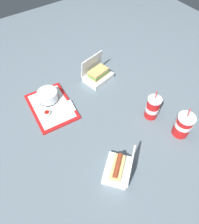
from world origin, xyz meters
TOP-DOWN VIEW (x-y plane):
  - ground_plane at (0.00, 0.00)m, footprint 3.20×3.20m
  - food_tray at (0.27, 0.26)m, footprint 0.39×0.29m
  - cake_container at (0.34, 0.24)m, footprint 0.14×0.14m
  - ketchup_cup at (0.22, 0.31)m, footprint 0.04×0.04m
  - napkin_stack at (0.20, 0.18)m, footprint 0.11×0.11m
  - plastic_fork at (0.26, 0.32)m, footprint 0.09×0.08m
  - clamshell_hotdog_back at (-0.34, 0.17)m, footprint 0.22×0.22m
  - clamshell_sandwich_corner at (0.33, -0.15)m, footprint 0.19×0.23m
  - soda_cup_back at (-0.16, -0.24)m, footprint 0.09×0.09m
  - soda_cup_left at (-0.36, -0.30)m, footprint 0.10×0.10m

SIDE VIEW (x-z plane):
  - ground_plane at x=0.00m, z-range 0.00..0.00m
  - food_tray at x=0.27m, z-range 0.00..0.01m
  - napkin_stack at x=0.20m, z-range 0.01..0.02m
  - plastic_fork at x=0.26m, z-range 0.01..0.02m
  - ketchup_cup at x=0.22m, z-range 0.01..0.04m
  - clamshell_hotdog_back at x=-0.34m, z-range -0.04..0.13m
  - clamshell_sandwich_corner at x=0.33m, z-range -0.05..0.14m
  - cake_container at x=0.34m, z-range 0.01..0.08m
  - soda_cup_back at x=-0.16m, z-range -0.03..0.19m
  - soda_cup_left at x=-0.36m, z-range -0.03..0.19m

